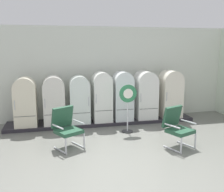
{
  "coord_description": "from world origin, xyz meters",
  "views": [
    {
      "loc": [
        -1.5,
        -5.07,
        2.48
      ],
      "look_at": [
        0.27,
        2.75,
        0.94
      ],
      "focal_mm": 41.4,
      "sensor_mm": 36.0,
      "label": 1
    }
  ],
  "objects_px": {
    "refrigerator_4": "(123,94)",
    "refrigerator_6": "(170,92)",
    "refrigerator_3": "(102,95)",
    "refrigerator_2": "(79,98)",
    "refrigerator_0": "(25,100)",
    "armchair_right": "(177,126)",
    "refrigerator_5": "(145,93)",
    "armchair_left": "(66,126)",
    "refrigerator_1": "(54,99)",
    "sign_stand": "(128,108)"
  },
  "relations": [
    {
      "from": "refrigerator_3",
      "to": "refrigerator_2",
      "type": "bearing_deg",
      "value": -177.54
    },
    {
      "from": "refrigerator_4",
      "to": "armchair_left",
      "type": "bearing_deg",
      "value": -137.52
    },
    {
      "from": "refrigerator_0",
      "to": "refrigerator_2",
      "type": "xyz_separation_m",
      "value": [
        1.62,
        0.0,
        0.01
      ]
    },
    {
      "from": "armchair_left",
      "to": "refrigerator_2",
      "type": "bearing_deg",
      "value": 73.84
    },
    {
      "from": "refrigerator_0",
      "to": "refrigerator_3",
      "type": "height_order",
      "value": "refrigerator_3"
    },
    {
      "from": "refrigerator_0",
      "to": "refrigerator_6",
      "type": "bearing_deg",
      "value": 0.36
    },
    {
      "from": "armchair_left",
      "to": "sign_stand",
      "type": "distance_m",
      "value": 1.98
    },
    {
      "from": "refrigerator_0",
      "to": "refrigerator_2",
      "type": "height_order",
      "value": "refrigerator_2"
    },
    {
      "from": "refrigerator_4",
      "to": "armchair_right",
      "type": "distance_m",
      "value": 2.48
    },
    {
      "from": "refrigerator_0",
      "to": "refrigerator_4",
      "type": "distance_m",
      "value": 3.03
    },
    {
      "from": "refrigerator_3",
      "to": "sign_stand",
      "type": "distance_m",
      "value": 1.17
    },
    {
      "from": "refrigerator_5",
      "to": "refrigerator_6",
      "type": "height_order",
      "value": "refrigerator_6"
    },
    {
      "from": "refrigerator_6",
      "to": "refrigerator_4",
      "type": "bearing_deg",
      "value": -179.13
    },
    {
      "from": "refrigerator_1",
      "to": "armchair_left",
      "type": "xyz_separation_m",
      "value": [
        0.27,
        -1.78,
        -0.35
      ]
    },
    {
      "from": "refrigerator_1",
      "to": "refrigerator_6",
      "type": "xyz_separation_m",
      "value": [
        3.87,
        0.0,
        0.05
      ]
    },
    {
      "from": "refrigerator_2",
      "to": "refrigerator_5",
      "type": "relative_size",
      "value": 0.94
    },
    {
      "from": "refrigerator_3",
      "to": "sign_stand",
      "type": "relative_size",
      "value": 1.12
    },
    {
      "from": "refrigerator_0",
      "to": "refrigerator_1",
      "type": "xyz_separation_m",
      "value": [
        0.84,
        0.03,
        0.01
      ]
    },
    {
      "from": "refrigerator_5",
      "to": "refrigerator_2",
      "type": "bearing_deg",
      "value": -178.84
    },
    {
      "from": "refrigerator_4",
      "to": "armchair_left",
      "type": "relative_size",
      "value": 1.56
    },
    {
      "from": "refrigerator_4",
      "to": "refrigerator_6",
      "type": "xyz_separation_m",
      "value": [
        1.68,
        0.03,
        -0.0
      ]
    },
    {
      "from": "refrigerator_0",
      "to": "refrigerator_3",
      "type": "xyz_separation_m",
      "value": [
        2.35,
        0.03,
        0.06
      ]
    },
    {
      "from": "refrigerator_2",
      "to": "sign_stand",
      "type": "bearing_deg",
      "value": -36.65
    },
    {
      "from": "refrigerator_3",
      "to": "refrigerator_5",
      "type": "relative_size",
      "value": 1.01
    },
    {
      "from": "refrigerator_6",
      "to": "sign_stand",
      "type": "bearing_deg",
      "value": -150.94
    },
    {
      "from": "sign_stand",
      "to": "armchair_left",
      "type": "bearing_deg",
      "value": -156.54
    },
    {
      "from": "refrigerator_6",
      "to": "sign_stand",
      "type": "xyz_separation_m",
      "value": [
        -1.79,
        -1.0,
        -0.22
      ]
    },
    {
      "from": "armchair_left",
      "to": "sign_stand",
      "type": "xyz_separation_m",
      "value": [
        1.81,
        0.78,
        0.18
      ]
    },
    {
      "from": "refrigerator_0",
      "to": "refrigerator_1",
      "type": "relative_size",
      "value": 0.99
    },
    {
      "from": "refrigerator_0",
      "to": "refrigerator_1",
      "type": "distance_m",
      "value": 0.84
    },
    {
      "from": "armchair_right",
      "to": "refrigerator_1",
      "type": "bearing_deg",
      "value": 141.61
    },
    {
      "from": "refrigerator_4",
      "to": "refrigerator_6",
      "type": "relative_size",
      "value": 1.0
    },
    {
      "from": "refrigerator_5",
      "to": "armchair_left",
      "type": "distance_m",
      "value": 3.27
    },
    {
      "from": "refrigerator_0",
      "to": "refrigerator_2",
      "type": "bearing_deg",
      "value": 0.03
    },
    {
      "from": "refrigerator_0",
      "to": "armchair_right",
      "type": "distance_m",
      "value": 4.47
    },
    {
      "from": "refrigerator_4",
      "to": "refrigerator_5",
      "type": "relative_size",
      "value": 1.01
    },
    {
      "from": "refrigerator_0",
      "to": "armchair_left",
      "type": "bearing_deg",
      "value": -57.47
    },
    {
      "from": "refrigerator_4",
      "to": "sign_stand",
      "type": "height_order",
      "value": "refrigerator_4"
    },
    {
      "from": "refrigerator_1",
      "to": "sign_stand",
      "type": "bearing_deg",
      "value": -25.51
    },
    {
      "from": "sign_stand",
      "to": "refrigerator_3",
      "type": "bearing_deg",
      "value": 120.02
    },
    {
      "from": "refrigerator_6",
      "to": "armchair_left",
      "type": "xyz_separation_m",
      "value": [
        -3.6,
        -1.78,
        -0.4
      ]
    },
    {
      "from": "refrigerator_3",
      "to": "armchair_left",
      "type": "relative_size",
      "value": 1.56
    },
    {
      "from": "refrigerator_4",
      "to": "refrigerator_6",
      "type": "height_order",
      "value": "same"
    },
    {
      "from": "refrigerator_6",
      "to": "armchair_right",
      "type": "relative_size",
      "value": 1.56
    },
    {
      "from": "refrigerator_0",
      "to": "refrigerator_1",
      "type": "bearing_deg",
      "value": 1.83
    },
    {
      "from": "refrigerator_1",
      "to": "refrigerator_3",
      "type": "distance_m",
      "value": 1.51
    },
    {
      "from": "refrigerator_6",
      "to": "armchair_right",
      "type": "distance_m",
      "value": 2.55
    },
    {
      "from": "refrigerator_0",
      "to": "refrigerator_3",
      "type": "relative_size",
      "value": 0.93
    },
    {
      "from": "refrigerator_2",
      "to": "refrigerator_5",
      "type": "distance_m",
      "value": 2.2
    },
    {
      "from": "armchair_left",
      "to": "armchair_right",
      "type": "height_order",
      "value": "same"
    }
  ]
}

